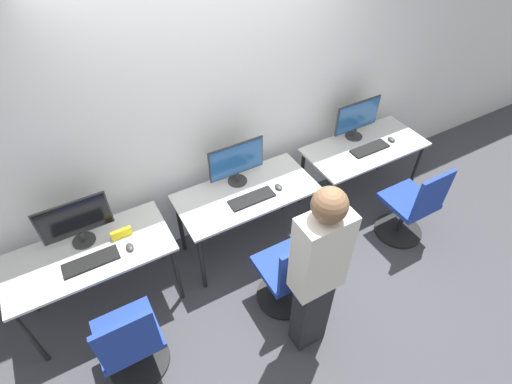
% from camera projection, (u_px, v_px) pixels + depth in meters
% --- Properties ---
extents(ground_plane, '(20.00, 20.00, 0.00)m').
position_uv_depth(ground_plane, '(262.00, 265.00, 3.88)').
color(ground_plane, '#3D3D42').
extents(wall_back, '(12.00, 0.05, 2.80)m').
position_uv_depth(wall_back, '(221.00, 104.00, 3.37)').
color(wall_back, silver).
rests_on(wall_back, ground_plane).
extents(desk_left, '(1.26, 0.61, 0.72)m').
position_uv_depth(desk_left, '(91.00, 259.00, 3.13)').
color(desk_left, silver).
rests_on(desk_left, ground_plane).
extents(monitor_left, '(0.53, 0.18, 0.42)m').
position_uv_depth(monitor_left, '(75.00, 221.00, 3.00)').
color(monitor_left, '#2D2D2D').
rests_on(monitor_left, desk_left).
extents(keyboard_left, '(0.41, 0.14, 0.02)m').
position_uv_depth(keyboard_left, '(91.00, 262.00, 3.00)').
color(keyboard_left, black).
rests_on(keyboard_left, desk_left).
extents(mouse_left, '(0.06, 0.09, 0.03)m').
position_uv_depth(mouse_left, '(130.00, 247.00, 3.09)').
color(mouse_left, '#333333').
rests_on(mouse_left, desk_left).
extents(office_chair_left, '(0.48, 0.48, 0.92)m').
position_uv_depth(office_chair_left, '(132.00, 345.00, 2.89)').
color(office_chair_left, black).
rests_on(office_chair_left, ground_plane).
extents(desk_center, '(1.26, 0.61, 0.72)m').
position_uv_depth(desk_center, '(246.00, 198.00, 3.62)').
color(desk_center, silver).
rests_on(desk_center, ground_plane).
extents(monitor_center, '(0.53, 0.18, 0.42)m').
position_uv_depth(monitor_center, '(237.00, 162.00, 3.52)').
color(monitor_center, '#2D2D2D').
rests_on(monitor_center, desk_center).
extents(keyboard_center, '(0.41, 0.14, 0.02)m').
position_uv_depth(keyboard_center, '(252.00, 198.00, 3.49)').
color(keyboard_center, black).
rests_on(keyboard_center, desk_center).
extents(mouse_center, '(0.06, 0.09, 0.03)m').
position_uv_depth(mouse_center, '(278.00, 187.00, 3.59)').
color(mouse_center, '#333333').
rests_on(mouse_center, desk_center).
extents(office_chair_center, '(0.48, 0.48, 0.92)m').
position_uv_depth(office_chair_center, '(288.00, 276.00, 3.32)').
color(office_chair_center, black).
rests_on(office_chair_center, ground_plane).
extents(person_center, '(0.36, 0.22, 1.68)m').
position_uv_depth(person_center, '(318.00, 272.00, 2.71)').
color(person_center, '#232328').
rests_on(person_center, ground_plane).
extents(desk_right, '(1.26, 0.61, 0.72)m').
position_uv_depth(desk_right, '(364.00, 152.00, 4.12)').
color(desk_right, silver).
rests_on(desk_right, ground_plane).
extents(monitor_right, '(0.53, 0.18, 0.42)m').
position_uv_depth(monitor_right, '(357.00, 118.00, 4.02)').
color(monitor_right, '#2D2D2D').
rests_on(monitor_right, desk_right).
extents(keyboard_right, '(0.41, 0.14, 0.02)m').
position_uv_depth(keyboard_right, '(370.00, 149.00, 4.02)').
color(keyboard_right, black).
rests_on(keyboard_right, desk_right).
extents(mouse_right, '(0.06, 0.09, 0.03)m').
position_uv_depth(mouse_right, '(391.00, 139.00, 4.12)').
color(mouse_right, '#333333').
rests_on(mouse_right, desk_right).
extents(office_chair_right, '(0.48, 0.48, 0.92)m').
position_uv_depth(office_chair_right, '(411.00, 209.00, 3.89)').
color(office_chair_right, black).
rests_on(office_chair_right, ground_plane).
extents(placard_left, '(0.16, 0.03, 0.08)m').
position_uv_depth(placard_left, '(121.00, 233.00, 3.16)').
color(placard_left, yellow).
rests_on(placard_left, desk_left).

